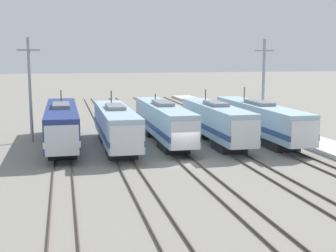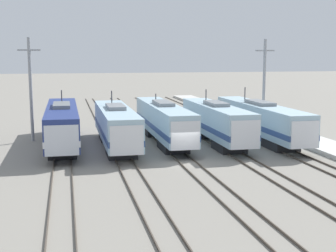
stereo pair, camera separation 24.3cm
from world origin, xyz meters
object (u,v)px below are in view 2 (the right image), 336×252
(locomotive_far_left, at_px, (62,125))
(catenary_tower_right, at_px, (264,85))
(catenary_tower_left, at_px, (31,88))
(locomotive_center, at_px, (164,122))
(locomotive_center_right, at_px, (218,123))
(locomotive_far_right, at_px, (261,121))
(locomotive_center_left, at_px, (116,126))

(locomotive_far_left, relative_size, catenary_tower_right, 1.76)
(catenary_tower_left, height_order, catenary_tower_right, same)
(locomotive_center, bearing_deg, locomotive_far_left, 178.91)
(locomotive_center_right, relative_size, locomotive_far_right, 0.83)
(catenary_tower_left, xyz_separation_m, catenary_tower_right, (26.05, 0.00, 0.00))
(locomotive_far_left, relative_size, locomotive_center_left, 1.12)
(locomotive_far_left, bearing_deg, locomotive_far_right, -3.39)
(locomotive_center_left, relative_size, catenary_tower_right, 1.57)
(locomotive_far_right, bearing_deg, locomotive_center, 174.32)
(locomotive_center, distance_m, catenary_tower_left, 14.37)
(catenary_tower_right, bearing_deg, locomotive_center_left, -162.10)
(locomotive_center_right, bearing_deg, locomotive_far_left, 172.49)
(locomotive_far_left, distance_m, catenary_tower_right, 23.48)
(catenary_tower_left, bearing_deg, locomotive_center_left, -34.82)
(locomotive_center_left, xyz_separation_m, locomotive_far_right, (15.45, 0.85, -0.01))
(locomotive_center_left, distance_m, catenary_tower_left, 10.64)
(locomotive_center, bearing_deg, catenary_tower_right, 17.02)
(locomotive_far_right, xyz_separation_m, catenary_tower_left, (-23.71, 4.89, 3.45))
(locomotive_center, relative_size, catenary_tower_right, 1.72)
(locomotive_center, xyz_separation_m, catenary_tower_left, (-13.41, 3.87, 3.41))
(locomotive_center_right, distance_m, catenary_tower_right, 10.01)
(locomotive_center_right, distance_m, locomotive_far_right, 5.22)
(catenary_tower_right, bearing_deg, locomotive_center_right, -142.66)
(locomotive_far_left, xyz_separation_m, locomotive_far_right, (20.60, -1.22, -0.04))
(locomotive_center_left, height_order, catenary_tower_left, catenary_tower_left)
(locomotive_center_left, xyz_separation_m, locomotive_center_right, (10.30, 0.04, 0.04))
(locomotive_far_left, height_order, locomotive_far_right, locomotive_far_right)
(catenary_tower_left, distance_m, catenary_tower_right, 26.05)
(locomotive_far_left, distance_m, catenary_tower_left, 5.90)
(locomotive_center, xyz_separation_m, catenary_tower_right, (12.64, 3.87, 3.41))
(locomotive_center_right, distance_m, catenary_tower_left, 19.72)
(locomotive_center_right, bearing_deg, catenary_tower_right, 37.34)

